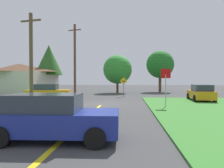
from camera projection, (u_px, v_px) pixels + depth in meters
ground_plane at (102, 104)px, 18.20m from camera, size 120.00×120.00×0.00m
lane_stripe_center at (81, 123)px, 10.23m from camera, size 0.20×14.00×0.01m
stop_sign at (166, 81)px, 15.67m from camera, size 0.70×0.19×2.92m
car_behind_on_main_road at (53, 117)px, 7.35m from camera, size 4.46×2.15×1.62m
car_on_crossroad at (201, 93)px, 20.47m from camera, size 2.19×4.42×1.62m
parked_car_near_building at (48, 92)px, 22.23m from camera, size 4.69×2.34×1.62m
utility_pole_near at (31, 58)px, 16.30m from camera, size 1.79×0.49×7.25m
utility_pole_mid at (75, 59)px, 27.34m from camera, size 1.77×0.57×9.27m
direction_sign at (124, 85)px, 25.68m from camera, size 0.90×0.11×2.37m
oak_tree_left at (49, 60)px, 29.64m from camera, size 3.83×3.83×6.97m
pine_tree_center at (160, 65)px, 35.34m from camera, size 4.60×4.60×6.93m
oak_tree_right at (117, 70)px, 32.76m from camera, size 4.47×4.47×5.90m
barn at (19, 79)px, 29.01m from camera, size 9.49×8.07×4.28m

